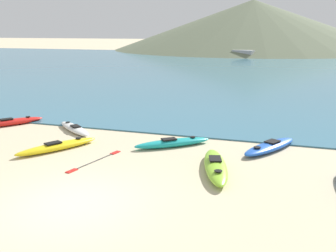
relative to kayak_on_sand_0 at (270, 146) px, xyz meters
The scene contains 11 objects.
ground_plane 8.22m from the kayak_on_sand_0, 125.10° to the right, with size 400.00×400.00×0.00m, color #C6B793.
bay_water 36.18m from the kayak_on_sand_0, 97.51° to the left, with size 160.00×70.00×0.06m, color teal.
far_hill_left 84.74m from the kayak_on_sand_0, 97.19° to the left, with size 66.74×66.74×11.75m, color #5B664C.
kayak_on_sand_0 is the anchor object (origin of this frame).
kayak_on_sand_1 8.35m from the kayak_on_sand_0, 161.89° to the right, with size 2.21×3.31×0.34m.
kayak_on_sand_2 3.84m from the kayak_on_sand_0, 169.30° to the right, with size 2.90×2.57×0.35m.
kayak_on_sand_3 3.39m from the kayak_on_sand_0, 117.12° to the right, with size 1.69×3.60×0.41m.
kayak_on_sand_4 12.53m from the kayak_on_sand_0, behind, with size 2.34×3.02×0.36m.
kayak_on_sand_6 8.89m from the kayak_on_sand_0, behind, with size 2.86×2.42×0.30m.
moored_boat_0 54.37m from the kayak_on_sand_0, 98.92° to the left, with size 3.93×2.46×1.23m.
loose_paddle 6.76m from the kayak_on_sand_0, 149.93° to the right, with size 0.77×2.75×0.03m.
Camera 1 is at (5.58, -8.53, 4.57)m, focal length 42.00 mm.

